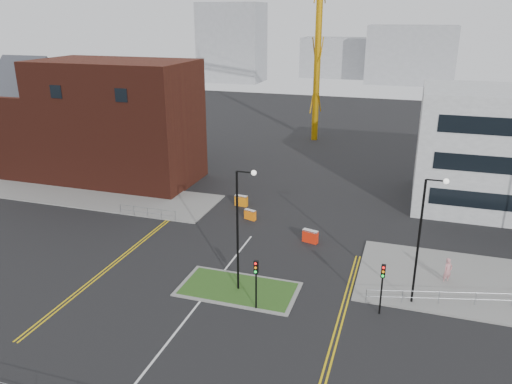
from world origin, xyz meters
TOP-DOWN VIEW (x-y plane):
  - ground at (0.00, 0.00)m, footprint 200.00×200.00m
  - pavement_left at (-20.00, 22.00)m, footprint 28.00×8.00m
  - island_kerb at (2.00, 8.00)m, footprint 8.60×4.60m
  - grass_island at (2.00, 8.00)m, footprint 8.00×4.00m
  - brick_building at (-22.97, 28.00)m, footprint 24.20×10.07m
  - streetlamp_island at (2.22, 8.00)m, footprint 1.46×0.36m
  - streetlamp_right_near at (14.22, 10.00)m, footprint 1.46×0.36m
  - traffic_light_island at (4.00, 5.98)m, footprint 0.28×0.33m
  - traffic_light_right at (12.00, 7.98)m, footprint 0.28×0.33m
  - railing_left at (-11.00, 18.00)m, footprint 6.05×0.05m
  - centre_line at (0.00, 2.00)m, footprint 0.15×30.00m
  - yellow_left_a at (-9.00, 10.00)m, footprint 0.12×24.00m
  - yellow_left_b at (-8.70, 10.00)m, footprint 0.12×24.00m
  - yellow_right_a at (9.50, 6.00)m, footprint 0.12×20.00m
  - yellow_right_b at (9.80, 6.00)m, footprint 0.12×20.00m
  - skyline_a at (-40.00, 120.00)m, footprint 18.00×12.00m
  - skyline_b at (10.00, 130.00)m, footprint 24.00×12.00m
  - skyline_d at (-8.00, 140.00)m, footprint 30.00×12.00m
  - pedestrian at (16.40, 13.67)m, footprint 0.86×0.83m
  - barrier_left at (-3.37, 23.91)m, footprint 1.38×0.59m
  - barrier_mid at (-1.34, 20.71)m, footprint 1.24×0.75m
  - barrier_right at (5.30, 17.43)m, footprint 1.43×0.78m

SIDE VIEW (x-z plane):
  - ground at x=0.00m, z-range 0.00..0.00m
  - centre_line at x=0.00m, z-range 0.00..0.01m
  - yellow_left_a at x=-9.00m, z-range 0.00..0.01m
  - yellow_left_b at x=-8.70m, z-range 0.00..0.01m
  - yellow_right_a at x=9.50m, z-range 0.00..0.01m
  - yellow_right_b at x=9.80m, z-range 0.00..0.01m
  - island_kerb at x=2.00m, z-range 0.00..0.08m
  - pavement_left at x=-20.00m, z-range 0.00..0.12m
  - grass_island at x=2.00m, z-range 0.00..0.12m
  - barrier_mid at x=-1.34m, z-range 0.04..1.04m
  - barrier_left at x=-3.37m, z-range 0.05..1.18m
  - barrier_right at x=5.30m, z-range 0.05..1.20m
  - railing_left at x=-11.00m, z-range 0.19..1.29m
  - pedestrian at x=16.40m, z-range 0.00..1.99m
  - traffic_light_island at x=4.00m, z-range 0.74..4.39m
  - traffic_light_right at x=12.00m, z-range 0.74..4.39m
  - streetlamp_island at x=2.22m, z-range 0.82..10.00m
  - streetlamp_right_near at x=14.22m, z-range 0.82..10.00m
  - skyline_d at x=-8.00m, z-range 0.00..12.00m
  - brick_building at x=-22.97m, z-range -0.27..13.97m
  - skyline_b at x=10.00m, z-range 0.00..16.00m
  - skyline_a at x=-40.00m, z-range 0.00..22.00m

